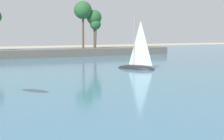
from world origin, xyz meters
The scene contains 1 object.
sailboat_mid_bay centered at (20.54, 44.35, 0.91)m, with size 5.24×6.43×9.37m.
Camera 1 is at (-4.95, -4.15, 6.20)m, focal length 56.33 mm.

